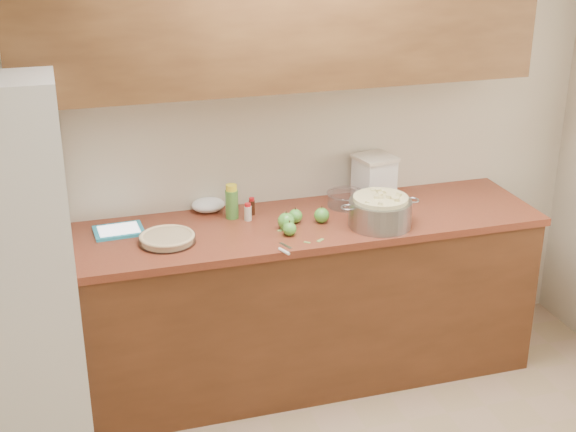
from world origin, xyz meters
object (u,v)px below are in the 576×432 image
object	(u,v)px
pie	(167,238)
colander	(380,212)
tablet	(119,231)
flour_canister	(374,177)

from	to	relation	value
pie	colander	world-z (taller)	colander
colander	tablet	bearing A→B (deg)	167.13
colander	flour_canister	distance (m)	0.39
colander	tablet	size ratio (longest dim) A/B	1.68
colander	pie	bearing A→B (deg)	174.92
pie	tablet	bearing A→B (deg)	137.18
pie	colander	bearing A→B (deg)	-5.08
pie	flour_canister	world-z (taller)	flour_canister
pie	flour_canister	bearing A→B (deg)	13.14
pie	flour_canister	distance (m)	1.23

